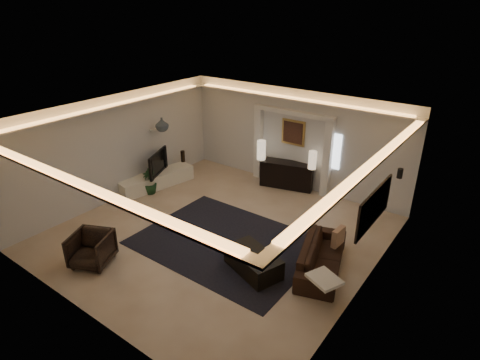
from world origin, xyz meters
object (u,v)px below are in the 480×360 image
Objects in this scene: coffee_table at (253,262)px; armchair at (91,249)px; sofa at (322,256)px; console at (287,175)px.

coffee_table is 1.53× the size of armchair.
sofa is at bearing 9.65° from armchair.
armchair reaches higher than coffee_table.
coffee_table is (1.50, -3.96, -0.20)m from console.
sofa is 1.43m from coffee_table.
armchair is at bearing -118.19° from console.
sofa is at bearing 59.02° from coffee_table.
console is at bearing 130.12° from coffee_table.
armchair reaches higher than sofa.
coffee_table is (-1.10, -0.91, -0.09)m from sofa.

